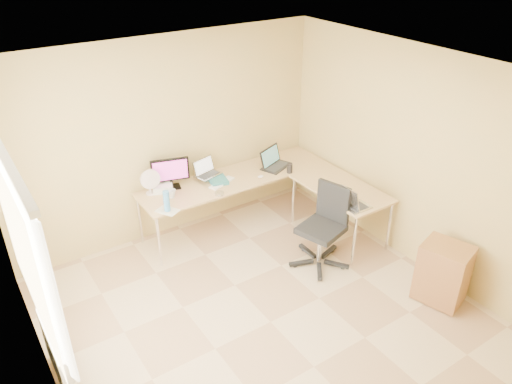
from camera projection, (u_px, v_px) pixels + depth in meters
floor at (270, 322)px, 5.24m from camera, size 4.50×4.50×0.00m
ceiling at (275, 81)px, 3.98m from camera, size 4.50×4.50×0.00m
wall_back at (169, 139)px, 6.25m from camera, size 4.50×0.00×4.50m
wall_front at (489, 383)px, 2.97m from camera, size 4.50×0.00×4.50m
wall_left at (37, 303)px, 3.59m from camera, size 0.00×4.50×4.50m
wall_right at (423, 164)px, 5.63m from camera, size 0.00×4.50×4.50m
desk_main at (236, 201)px, 6.76m from camera, size 2.65×0.70×0.73m
desk_return at (339, 212)px, 6.51m from camera, size 0.70×1.30×0.73m
monitor at (170, 173)px, 6.22m from camera, size 0.50×0.28×0.41m
book_stack at (218, 180)px, 6.46m from camera, size 0.28×0.34×0.05m
laptop_center at (208, 168)px, 6.46m from camera, size 0.40×0.34×0.22m
laptop_black at (276, 158)px, 6.78m from camera, size 0.51×0.45×0.27m
keyboard at (222, 183)px, 6.42m from camera, size 0.42×0.25×0.02m
mouse at (261, 176)px, 6.56m from camera, size 0.10×0.08×0.03m
mug at (172, 194)px, 6.08m from camera, size 0.11×0.11×0.11m
cd_stack at (220, 194)px, 6.16m from camera, size 0.13×0.13×0.03m
water_bottle at (167, 201)px, 5.76m from camera, size 0.09×0.09×0.26m
papers at (168, 211)px, 5.82m from camera, size 0.28×0.31×0.01m
white_box at (163, 188)px, 6.22m from camera, size 0.29×0.25×0.09m
desk_fan at (149, 183)px, 6.11m from camera, size 0.26×0.26×0.32m
black_cup at (290, 168)px, 6.66m from camera, size 0.09×0.09×0.13m
laptop_return at (357, 198)px, 5.85m from camera, size 0.35×0.28×0.23m
office_chair at (321, 229)px, 5.90m from camera, size 0.76×0.76×1.03m
cabinet at (443, 273)px, 5.39m from camera, size 0.53×0.59×0.69m
radiator at (58, 357)px, 4.38m from camera, size 0.09×0.80×0.55m
window at (25, 246)px, 3.79m from camera, size 0.10×1.80×1.40m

